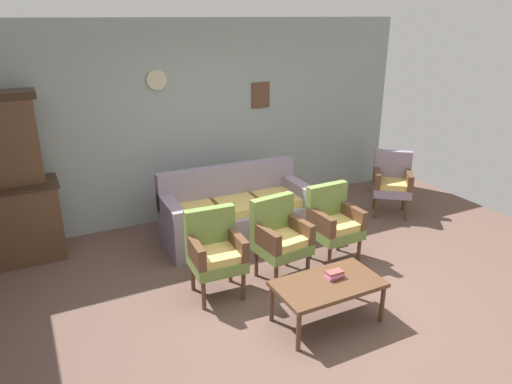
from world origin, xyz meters
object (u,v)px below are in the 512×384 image
object	(u,v)px
floral_couch	(236,214)
armchair_near_couch_end	(280,235)
armchair_row_middle	(215,250)
floor_vase_by_wall	(379,171)
wingback_chair_by_fireplace	(392,181)
book_stack_on_table	(334,274)
side_cabinet	(10,224)
armchair_by_doorway	(333,221)
coffee_table	(328,286)

from	to	relation	value
floral_couch	armchair_near_couch_end	world-z (taller)	same
armchair_row_middle	floor_vase_by_wall	size ratio (longest dim) A/B	1.30
floral_couch	armchair_near_couch_end	xyz separation A→B (m)	(0.01, -1.12, 0.17)
wingback_chair_by_fireplace	book_stack_on_table	bearing A→B (deg)	-142.79
side_cabinet	floral_couch	size ratio (longest dim) A/B	0.61
side_cabinet	wingback_chair_by_fireplace	bearing A→B (deg)	-10.43
armchair_near_couch_end	floral_couch	bearing A→B (deg)	90.40
book_stack_on_table	armchair_near_couch_end	bearing A→B (deg)	95.46
armchair_row_middle	armchair_near_couch_end	size ratio (longest dim) A/B	1.00
armchair_by_doorway	floor_vase_by_wall	distance (m)	2.58
armchair_row_middle	floor_vase_by_wall	bearing A→B (deg)	24.59
book_stack_on_table	floor_vase_by_wall	size ratio (longest dim) A/B	0.23
floor_vase_by_wall	side_cabinet	bearing A→B (deg)	178.94
side_cabinet	floral_couch	distance (m)	2.66
armchair_near_couch_end	armchair_by_doorway	world-z (taller)	same
side_cabinet	armchair_row_middle	xyz separation A→B (m)	(1.85, -1.72, 0.03)
floral_couch	book_stack_on_table	world-z (taller)	floral_couch
wingback_chair_by_fireplace	book_stack_on_table	xyz separation A→B (m)	(-2.24, -1.70, -0.04)
armchair_near_couch_end	book_stack_on_table	xyz separation A→B (m)	(0.08, -0.88, -0.04)
floral_couch	floor_vase_by_wall	size ratio (longest dim) A/B	2.75
wingback_chair_by_fireplace	armchair_by_doorway	bearing A→B (deg)	-154.06
side_cabinet	floor_vase_by_wall	distance (m)	5.38
side_cabinet	floor_vase_by_wall	bearing A→B (deg)	-1.06
side_cabinet	armchair_by_doorway	distance (m)	3.74
armchair_near_couch_end	coffee_table	world-z (taller)	armchair_near_couch_end
coffee_table	book_stack_on_table	xyz separation A→B (m)	(0.09, 0.04, 0.08)
floor_vase_by_wall	book_stack_on_table	bearing A→B (deg)	-137.18
armchair_row_middle	coffee_table	bearing A→B (deg)	-51.37
side_cabinet	armchair_row_middle	size ratio (longest dim) A/B	1.28
armchair_by_doorway	book_stack_on_table	xyz separation A→B (m)	(-0.66, -0.93, -0.04)
armchair_near_couch_end	book_stack_on_table	world-z (taller)	armchair_near_couch_end
coffee_table	floral_couch	bearing A→B (deg)	90.05
coffee_table	book_stack_on_table	size ratio (longest dim) A/B	6.20
side_cabinet	floor_vase_by_wall	xyz separation A→B (m)	(5.38, -0.10, -0.12)
side_cabinet	book_stack_on_table	world-z (taller)	side_cabinet
armchair_row_middle	coffee_table	world-z (taller)	armchair_row_middle
coffee_table	armchair_by_doorway	bearing A→B (deg)	52.33
armchair_near_couch_end	armchair_by_doorway	xyz separation A→B (m)	(0.74, 0.06, 0.00)
wingback_chair_by_fireplace	coffee_table	size ratio (longest dim) A/B	0.90
floral_couch	wingback_chair_by_fireplace	distance (m)	2.35
armchair_row_middle	wingback_chair_by_fireplace	bearing A→B (deg)	14.81
side_cabinet	coffee_table	xyz separation A→B (m)	(2.59, -2.64, -0.09)
side_cabinet	armchair_row_middle	bearing A→B (deg)	-42.82
armchair_by_doorway	coffee_table	size ratio (longest dim) A/B	0.90
floral_couch	armchair_row_middle	distance (m)	1.34
armchair_near_couch_end	floor_vase_by_wall	world-z (taller)	armchair_near_couch_end
wingback_chair_by_fireplace	floor_vase_by_wall	size ratio (longest dim) A/B	1.30
armchair_row_middle	armchair_by_doorway	distance (m)	1.49
armchair_near_couch_end	coffee_table	xyz separation A→B (m)	(-0.01, -0.92, -0.12)
coffee_table	armchair_near_couch_end	bearing A→B (deg)	89.62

